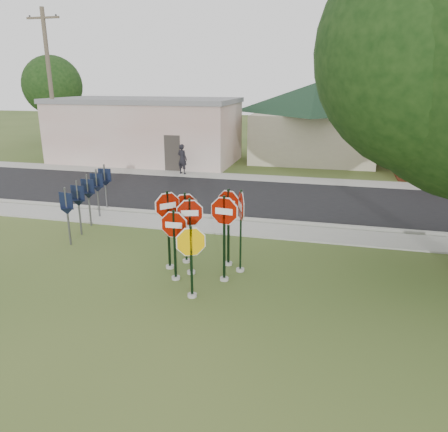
% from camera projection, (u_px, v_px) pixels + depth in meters
% --- Properties ---
extents(ground, '(120.00, 120.00, 0.00)m').
position_uv_depth(ground, '(187.00, 295.00, 11.35)').
color(ground, '#314A1B').
rests_on(ground, ground).
extents(sidewalk_near, '(60.00, 1.60, 0.06)m').
position_uv_depth(sidewalk_near, '(234.00, 228.00, 16.43)').
color(sidewalk_near, gray).
rests_on(sidewalk_near, ground).
extents(road, '(60.00, 7.00, 0.04)m').
position_uv_depth(road, '(255.00, 198.00, 20.59)').
color(road, black).
rests_on(road, ground).
extents(sidewalk_far, '(60.00, 1.60, 0.06)m').
position_uv_depth(sidewalk_far, '(269.00, 179.00, 24.57)').
color(sidewalk_far, gray).
rests_on(sidewalk_far, ground).
extents(curb, '(60.00, 0.20, 0.14)m').
position_uv_depth(curb, '(240.00, 219.00, 17.34)').
color(curb, gray).
rests_on(curb, ground).
extents(stop_sign_center, '(1.00, 0.33, 2.35)m').
position_uv_depth(stop_sign_center, '(190.00, 227.00, 12.20)').
color(stop_sign_center, '#A19F97').
rests_on(stop_sign_center, ground).
extents(stop_sign_yellow, '(0.94, 0.48, 2.03)m').
position_uv_depth(stop_sign_yellow, '(191.00, 254.00, 10.92)').
color(stop_sign_yellow, '#A19F97').
rests_on(stop_sign_yellow, ground).
extents(stop_sign_left, '(1.03, 0.24, 2.12)m').
position_uv_depth(stop_sign_left, '(174.00, 237.00, 11.89)').
color(stop_sign_left, '#A19F97').
rests_on(stop_sign_left, ground).
extents(stop_sign_right, '(1.06, 0.24, 2.55)m').
position_uv_depth(stop_sign_right, '(224.00, 227.00, 11.73)').
color(stop_sign_right, '#A19F97').
rests_on(stop_sign_right, ground).
extents(stop_sign_back_right, '(0.96, 0.29, 2.46)m').
position_uv_depth(stop_sign_back_right, '(228.00, 218.00, 12.78)').
color(stop_sign_back_right, '#A19F97').
rests_on(stop_sign_back_right, ground).
extents(stop_sign_back_left, '(0.92, 0.54, 2.31)m').
position_uv_depth(stop_sign_back_left, '(185.00, 219.00, 13.01)').
color(stop_sign_back_left, '#A19F97').
rests_on(stop_sign_back_left, ground).
extents(stop_sign_far_right, '(0.43, 1.09, 2.57)m').
position_uv_depth(stop_sign_far_right, '(241.00, 219.00, 12.31)').
color(stop_sign_far_right, '#A19F97').
rests_on(stop_sign_far_right, ground).
extents(stop_sign_far_left, '(0.75, 0.76, 2.46)m').
position_uv_depth(stop_sign_far_left, '(168.00, 220.00, 12.54)').
color(stop_sign_far_left, '#A19F97').
rests_on(stop_sign_far_left, ground).
extents(route_sign_row, '(1.43, 4.63, 2.00)m').
position_uv_depth(route_sign_row, '(88.00, 195.00, 16.41)').
color(route_sign_row, '#59595E').
rests_on(route_sign_row, ground).
extents(building_stucco, '(12.20, 6.20, 4.20)m').
position_uv_depth(building_stucco, '(146.00, 129.00, 29.46)').
color(building_stucco, silver).
rests_on(building_stucco, ground).
extents(building_house, '(11.60, 11.60, 6.20)m').
position_uv_depth(building_house, '(316.00, 106.00, 30.15)').
color(building_house, beige).
rests_on(building_house, ground).
extents(utility_pole_near, '(2.20, 0.26, 9.50)m').
position_uv_depth(utility_pole_near, '(51.00, 86.00, 27.20)').
color(utility_pole_near, brown).
rests_on(utility_pole_near, ground).
extents(bg_tree_left, '(4.90, 4.90, 7.35)m').
position_uv_depth(bg_tree_left, '(52.00, 86.00, 36.77)').
color(bg_tree_left, black).
rests_on(bg_tree_left, ground).
extents(pedestrian, '(0.74, 0.61, 1.74)m').
position_uv_depth(pedestrian, '(182.00, 159.00, 25.51)').
color(pedestrian, black).
rests_on(pedestrian, sidewalk_far).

